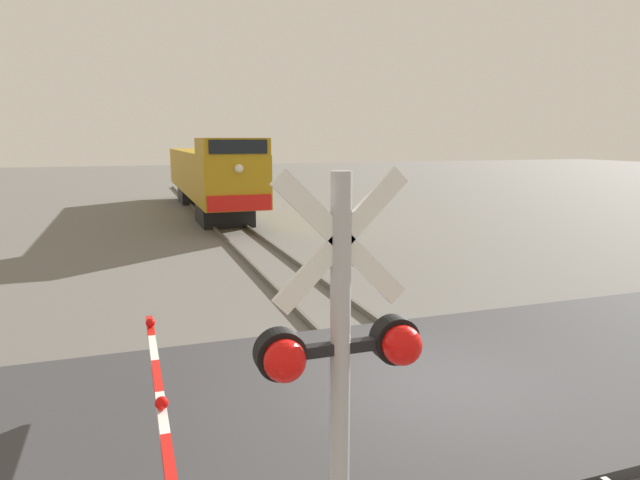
# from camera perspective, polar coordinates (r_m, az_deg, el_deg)

# --- Properties ---
(ground_plane) EXTENTS (160.00, 160.00, 0.00)m
(ground_plane) POSITION_cam_1_polar(r_m,az_deg,el_deg) (9.28, 10.39, -15.05)
(ground_plane) COLOR #605E59
(rail_track_left) EXTENTS (0.08, 80.00, 0.15)m
(rail_track_left) POSITION_cam_1_polar(r_m,az_deg,el_deg) (8.94, 6.25, -15.42)
(rail_track_left) COLOR #59544C
(rail_track_left) RESTS_ON ground_plane
(rail_track_right) EXTENTS (0.08, 80.00, 0.15)m
(rail_track_right) POSITION_cam_1_polar(r_m,az_deg,el_deg) (9.59, 14.25, -13.83)
(rail_track_right) COLOR #59544C
(rail_track_right) RESTS_ON ground_plane
(road_surface) EXTENTS (36.00, 5.71, 0.17)m
(road_surface) POSITION_cam_1_polar(r_m,az_deg,el_deg) (9.24, 10.41, -14.59)
(road_surface) COLOR #38383A
(road_surface) RESTS_ON ground_plane
(locomotive) EXTENTS (2.74, 17.57, 3.98)m
(locomotive) POSITION_cam_1_polar(r_m,az_deg,el_deg) (30.76, -11.25, 6.59)
(locomotive) COLOR black
(locomotive) RESTS_ON ground_plane
(crossing_signal) EXTENTS (1.18, 0.33, 3.77)m
(crossing_signal) POSITION_cam_1_polar(r_m,az_deg,el_deg) (3.94, 2.18, -14.22)
(crossing_signal) COLOR #ADADB2
(crossing_signal) RESTS_ON ground_plane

